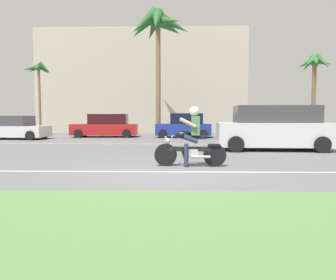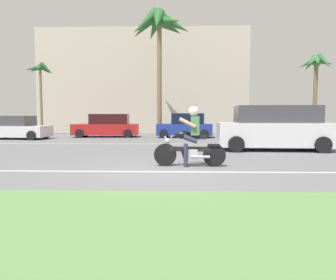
{
  "view_description": "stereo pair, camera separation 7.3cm",
  "coord_description": "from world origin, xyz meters",
  "px_view_note": "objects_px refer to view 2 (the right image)",
  "views": [
    {
      "loc": [
        0.25,
        -8.04,
        1.43
      ],
      "look_at": [
        -0.02,
        2.97,
        0.61
      ],
      "focal_mm": 34.73,
      "sensor_mm": 36.0,
      "label": 1
    },
    {
      "loc": [
        0.32,
        -8.04,
        1.43
      ],
      "look_at": [
        -0.02,
        2.97,
        0.61
      ],
      "focal_mm": 34.73,
      "sensor_mm": 36.0,
      "label": 2
    }
  ],
  "objects_px": {
    "motorcyclist": "(190,141)",
    "parked_car_3": "(271,126)",
    "palm_tree_0": "(316,68)",
    "palm_tree_2": "(40,74)",
    "parked_car_0": "(17,128)",
    "palm_tree_1": "(159,28)",
    "suv_nearby": "(274,129)",
    "parked_car_2": "(186,126)",
    "parked_car_1": "(107,126)"
  },
  "relations": [
    {
      "from": "motorcyclist",
      "to": "parked_car_0",
      "type": "relative_size",
      "value": 0.52
    },
    {
      "from": "parked_car_2",
      "to": "palm_tree_0",
      "type": "xyz_separation_m",
      "value": [
        9.55,
        2.63,
        4.17
      ]
    },
    {
      "from": "suv_nearby",
      "to": "palm_tree_0",
      "type": "bearing_deg",
      "value": 60.45
    },
    {
      "from": "palm_tree_2",
      "to": "parked_car_2",
      "type": "bearing_deg",
      "value": -12.48
    },
    {
      "from": "palm_tree_2",
      "to": "palm_tree_1",
      "type": "bearing_deg",
      "value": -6.29
    },
    {
      "from": "suv_nearby",
      "to": "palm_tree_1",
      "type": "distance_m",
      "value": 12.69
    },
    {
      "from": "motorcyclist",
      "to": "suv_nearby",
      "type": "bearing_deg",
      "value": 50.76
    },
    {
      "from": "parked_car_0",
      "to": "parked_car_3",
      "type": "height_order",
      "value": "parked_car_3"
    },
    {
      "from": "parked_car_2",
      "to": "parked_car_1",
      "type": "bearing_deg",
      "value": 176.89
    },
    {
      "from": "parked_car_0",
      "to": "parked_car_1",
      "type": "bearing_deg",
      "value": 23.14
    },
    {
      "from": "parked_car_2",
      "to": "palm_tree_1",
      "type": "height_order",
      "value": "palm_tree_1"
    },
    {
      "from": "parked_car_3",
      "to": "palm_tree_0",
      "type": "relative_size",
      "value": 0.67
    },
    {
      "from": "motorcyclist",
      "to": "suv_nearby",
      "type": "height_order",
      "value": "suv_nearby"
    },
    {
      "from": "parked_car_0",
      "to": "palm_tree_0",
      "type": "xyz_separation_m",
      "value": [
        20.06,
        4.54,
        4.24
      ]
    },
    {
      "from": "suv_nearby",
      "to": "palm_tree_2",
      "type": "height_order",
      "value": "palm_tree_2"
    },
    {
      "from": "suv_nearby",
      "to": "palm_tree_1",
      "type": "bearing_deg",
      "value": 119.65
    },
    {
      "from": "palm_tree_0",
      "to": "motorcyclist",
      "type": "bearing_deg",
      "value": -122.67
    },
    {
      "from": "parked_car_3",
      "to": "palm_tree_0",
      "type": "xyz_separation_m",
      "value": [
        3.95,
        2.86,
        4.15
      ]
    },
    {
      "from": "parked_car_0",
      "to": "parked_car_1",
      "type": "xyz_separation_m",
      "value": [
        5.15,
        2.2,
        0.05
      ]
    },
    {
      "from": "suv_nearby",
      "to": "palm_tree_2",
      "type": "distance_m",
      "value": 18.04
    },
    {
      "from": "motorcyclist",
      "to": "suv_nearby",
      "type": "relative_size",
      "value": 0.42
    },
    {
      "from": "motorcyclist",
      "to": "parked_car_2",
      "type": "relative_size",
      "value": 0.54
    },
    {
      "from": "parked_car_2",
      "to": "parked_car_3",
      "type": "xyz_separation_m",
      "value": [
        5.59,
        -0.23,
        0.02
      ]
    },
    {
      "from": "motorcyclist",
      "to": "palm_tree_1",
      "type": "relative_size",
      "value": 0.23
    },
    {
      "from": "parked_car_1",
      "to": "palm_tree_1",
      "type": "bearing_deg",
      "value": 17.45
    },
    {
      "from": "parked_car_2",
      "to": "palm_tree_2",
      "type": "bearing_deg",
      "value": 167.52
    },
    {
      "from": "parked_car_0",
      "to": "palm_tree_1",
      "type": "bearing_deg",
      "value": 20.88
    },
    {
      "from": "suv_nearby",
      "to": "palm_tree_2",
      "type": "relative_size",
      "value": 0.89
    },
    {
      "from": "parked_car_0",
      "to": "parked_car_1",
      "type": "distance_m",
      "value": 5.6
    },
    {
      "from": "suv_nearby",
      "to": "parked_car_0",
      "type": "bearing_deg",
      "value": 156.53
    },
    {
      "from": "parked_car_0",
      "to": "palm_tree_1",
      "type": "distance_m",
      "value": 11.55
    },
    {
      "from": "parked_car_1",
      "to": "palm_tree_1",
      "type": "height_order",
      "value": "palm_tree_1"
    },
    {
      "from": "palm_tree_0",
      "to": "palm_tree_1",
      "type": "height_order",
      "value": "palm_tree_1"
    },
    {
      "from": "parked_car_0",
      "to": "parked_car_3",
      "type": "distance_m",
      "value": 16.19
    },
    {
      "from": "parked_car_2",
      "to": "parked_car_3",
      "type": "height_order",
      "value": "parked_car_3"
    },
    {
      "from": "parked_car_0",
      "to": "palm_tree_1",
      "type": "xyz_separation_m",
      "value": [
        8.68,
        3.31,
        6.87
      ]
    },
    {
      "from": "parked_car_1",
      "to": "palm_tree_2",
      "type": "bearing_deg",
      "value": 158.86
    },
    {
      "from": "motorcyclist",
      "to": "suv_nearby",
      "type": "distance_m",
      "value": 5.82
    },
    {
      "from": "palm_tree_0",
      "to": "palm_tree_1",
      "type": "distance_m",
      "value": 11.74
    },
    {
      "from": "palm_tree_0",
      "to": "suv_nearby",
      "type": "bearing_deg",
      "value": -119.55
    },
    {
      "from": "parked_car_0",
      "to": "parked_car_3",
      "type": "relative_size",
      "value": 0.99
    },
    {
      "from": "parked_car_1",
      "to": "parked_car_3",
      "type": "height_order",
      "value": "parked_car_3"
    },
    {
      "from": "parked_car_1",
      "to": "parked_car_3",
      "type": "bearing_deg",
      "value": -2.7
    },
    {
      "from": "palm_tree_0",
      "to": "palm_tree_2",
      "type": "bearing_deg",
      "value": -179.31
    },
    {
      "from": "palm_tree_1",
      "to": "palm_tree_2",
      "type": "distance_m",
      "value": 9.47
    },
    {
      "from": "parked_car_2",
      "to": "parked_car_3",
      "type": "relative_size",
      "value": 0.95
    },
    {
      "from": "motorcyclist",
      "to": "parked_car_3",
      "type": "xyz_separation_m",
      "value": [
        5.75,
        12.28,
        0.05
      ]
    },
    {
      "from": "palm_tree_2",
      "to": "parked_car_3",
      "type": "bearing_deg",
      "value": -9.06
    },
    {
      "from": "parked_car_3",
      "to": "motorcyclist",
      "type": "bearing_deg",
      "value": -115.1
    },
    {
      "from": "parked_car_0",
      "to": "parked_car_3",
      "type": "xyz_separation_m",
      "value": [
        16.1,
        1.68,
        0.09
      ]
    }
  ]
}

